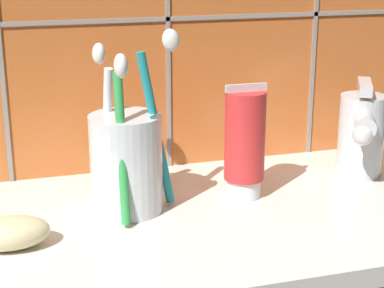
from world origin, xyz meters
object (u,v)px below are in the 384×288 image
Objects in this scene: toothpaste_tube at (245,143)px; sink_faucet at (361,132)px; soap_bar at (11,233)px; toothbrush_cup at (127,159)px.

toothpaste_tube reaches higher than sink_faucet.
toothpaste_tube is at bearing -53.98° from sink_faucet.
toothpaste_tube is 1.77× the size of soap_bar.
soap_bar is at bearing -50.91° from sink_faucet.
toothbrush_cup is 13.55cm from soap_bar.
soap_bar is at bearing -154.82° from toothbrush_cup.
toothbrush_cup is 1.49× the size of toothpaste_tube.
sink_faucet is 1.59× the size of soap_bar.
toothbrush_cup reaches higher than soap_bar.
toothbrush_cup is at bearing -179.96° from toothpaste_tube.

